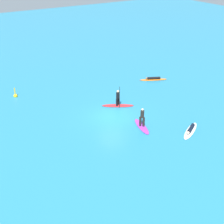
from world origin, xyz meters
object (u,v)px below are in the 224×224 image
Objects in this scene: surfer_on_orange_board at (153,79)px; surfer_on_purple_board at (142,122)px; surfer_on_white_board at (190,130)px; marker_buoy at (15,95)px; surfer_on_red_board at (118,102)px.

surfer_on_orange_board is 1.06× the size of surfer_on_purple_board.
surfer_on_white_board reaches higher than surfer_on_orange_board.
surfer_on_white_board is at bearing -55.21° from marker_buoy.
surfer_on_orange_board is 11.76m from surfer_on_purple_board.
marker_buoy is at bearing 46.42° from surfer_on_purple_board.
surfer_on_purple_board is 14.57m from marker_buoy.
surfer_on_red_board is 0.98× the size of surfer_on_white_board.
surfer_on_red_board is 11.18m from marker_buoy.
surfer_on_purple_board is at bearing -73.83° from surfer_on_white_board.
surfer_on_orange_board is 2.89× the size of marker_buoy.
surfer_on_orange_board is 12.47m from surfer_on_white_board.
surfer_on_purple_board is 4.27m from surfer_on_white_board.
surfer_on_purple_board is 0.97× the size of surfer_on_white_board.
marker_buoy is (-15.65, 3.92, 0.03)m from surfer_on_orange_board.
surfer_on_purple_board reaches higher than marker_buoy.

